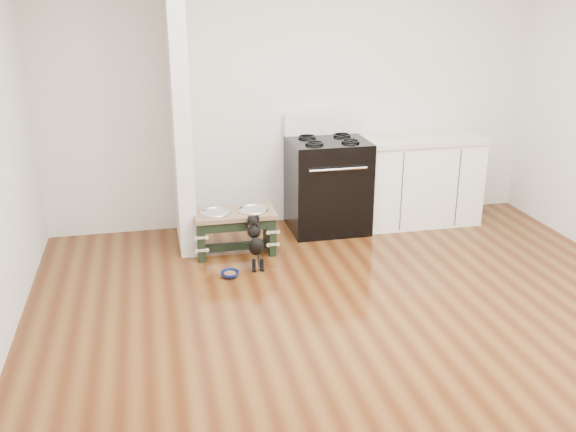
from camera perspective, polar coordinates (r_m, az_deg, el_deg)
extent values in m
plane|color=#47200C|center=(4.65, 7.79, -10.54)|extent=(5.00, 5.00, 0.00)
plane|color=silver|center=(6.50, 0.69, 11.01)|extent=(5.00, 0.00, 5.00)
cube|color=silver|center=(5.94, -9.67, 9.92)|extent=(0.15, 0.80, 2.70)
cube|color=black|center=(6.43, 3.53, 2.74)|extent=(0.76, 0.65, 0.92)
cube|color=black|center=(6.17, 4.31, 1.39)|extent=(0.58, 0.02, 0.50)
cylinder|color=silver|center=(6.04, 4.50, 4.16)|extent=(0.56, 0.02, 0.02)
cube|color=white|center=(6.55, 2.97, 8.21)|extent=(0.76, 0.08, 0.22)
torus|color=black|center=(6.13, 2.36, 6.49)|extent=(0.18, 0.18, 0.02)
torus|color=black|center=(6.23, 5.58, 6.63)|extent=(0.18, 0.18, 0.02)
torus|color=black|center=(6.40, 1.71, 7.05)|extent=(0.18, 0.18, 0.02)
torus|color=black|center=(6.49, 4.82, 7.18)|extent=(0.18, 0.18, 0.02)
cube|color=white|center=(6.79, 11.46, 3.03)|extent=(1.20, 0.60, 0.86)
cube|color=beige|center=(6.68, 11.72, 6.78)|extent=(1.24, 0.64, 0.05)
cube|color=black|center=(6.68, 12.12, -0.72)|extent=(1.20, 0.06, 0.10)
cube|color=black|center=(5.90, -7.84, -1.86)|extent=(0.06, 0.35, 0.36)
cube|color=black|center=(5.98, -1.66, -1.38)|extent=(0.06, 0.35, 0.36)
cube|color=black|center=(5.73, -4.54, -0.92)|extent=(0.59, 0.03, 0.09)
cube|color=black|center=(5.98, -4.70, -2.70)|extent=(0.59, 0.06, 0.06)
cube|color=brown|center=(5.86, -4.78, 0.22)|extent=(0.74, 0.39, 0.04)
cylinder|color=silver|center=(5.84, -6.45, 0.12)|extent=(0.25, 0.25, 0.05)
cylinder|color=silver|center=(5.88, -3.13, 0.36)|extent=(0.25, 0.25, 0.05)
torus|color=silver|center=(5.83, -6.46, 0.34)|extent=(0.29, 0.29, 0.02)
torus|color=silver|center=(5.88, -3.13, 0.58)|extent=(0.29, 0.29, 0.02)
cylinder|color=black|center=(5.58, -3.06, -4.41)|extent=(0.03, 0.03, 0.11)
cylinder|color=black|center=(5.59, -2.34, -4.35)|extent=(0.03, 0.03, 0.11)
sphere|color=black|center=(5.59, -3.03, -4.86)|extent=(0.04, 0.04, 0.04)
sphere|color=black|center=(5.60, -2.32, -4.80)|extent=(0.04, 0.04, 0.04)
ellipsoid|color=black|center=(5.59, -2.85, -2.72)|extent=(0.13, 0.30, 0.27)
sphere|color=black|center=(5.64, -3.03, -1.36)|extent=(0.12, 0.12, 0.12)
sphere|color=black|center=(5.64, -3.11, -0.47)|extent=(0.11, 0.11, 0.11)
sphere|color=black|center=(5.70, -3.57, -0.26)|extent=(0.04, 0.04, 0.04)
sphere|color=black|center=(5.71, -2.89, -0.20)|extent=(0.04, 0.04, 0.04)
cylinder|color=black|center=(5.52, -2.63, -3.99)|extent=(0.02, 0.09, 0.10)
torus|color=#CB3B6D|center=(5.64, -3.07, -0.91)|extent=(0.10, 0.06, 0.09)
imported|color=navy|center=(5.50, -5.18, -5.19)|extent=(0.17, 0.17, 0.05)
cylinder|color=brown|center=(5.50, -5.18, -5.15)|extent=(0.10, 0.10, 0.02)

